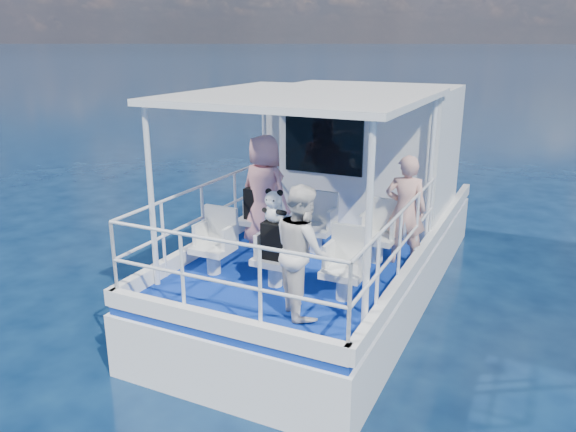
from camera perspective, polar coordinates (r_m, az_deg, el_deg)
The scene contains 20 objects.
ground at distance 8.33m, azimuth 2.21°, elevation -9.86°, with size 2000.00×2000.00×0.00m, color #071835.
hull at distance 9.16m, azimuth 4.72°, elevation -7.26°, with size 3.00×7.00×1.60m, color white.
deck at distance 8.84m, azimuth 4.85°, elevation -2.25°, with size 2.90×6.90×0.10m, color navy.
cabin at distance 9.73m, azimuth 7.77°, elevation 6.49°, with size 2.85×2.00×2.20m, color white.
canopy at distance 7.26m, azimuth 1.86°, elevation 12.08°, with size 3.00×3.20×0.08m, color white.
canopy_posts at distance 7.40m, azimuth 1.62°, elevation 3.22°, with size 2.77×2.97×2.20m.
railings at distance 7.29m, azimuth 0.54°, elevation -1.92°, with size 2.84×3.59×1.00m, color white, non-canonical shape.
seat_port_fwd at distance 8.43m, azimuth -2.79°, elevation -1.47°, with size 0.48×0.46×0.38m, color silver.
seat_center_fwd at distance 8.06m, azimuth 2.86°, elevation -2.36°, with size 0.48×0.46×0.38m, color silver.
seat_stbd_fwd at distance 7.78m, azimuth 8.99°, elevation -3.30°, with size 0.48×0.46×0.38m, color silver.
seat_port_aft at distance 7.38m, azimuth -7.58°, elevation -4.39°, with size 0.48×0.46×0.38m, color silver.
seat_center_aft at distance 6.96m, azimuth -1.31°, elevation -5.61°, with size 0.48×0.46×0.38m, color silver.
seat_stbd_aft at distance 6.64m, azimuth 5.69°, elevation -6.89°, with size 0.48×0.46×0.38m, color silver.
passenger_port_fwd at distance 8.16m, azimuth -2.44°, elevation 2.53°, with size 0.61×0.44×1.64m, color pink.
passenger_stbd_fwd at distance 7.65m, azimuth 11.85°, elevation 0.59°, with size 0.55×0.36×1.50m, color #E4A393.
passenger_stbd_aft at distance 6.10m, azimuth 1.45°, elevation -3.50°, with size 0.71×0.56×1.47m, color silver.
backpack_port at distance 8.28m, azimuth -3.16°, elevation 1.23°, with size 0.35×0.20×0.47m, color black.
backpack_center at distance 6.75m, azimuth -1.35°, elevation -2.55°, with size 0.31×0.17×0.46m, color black.
compact_camera at distance 8.21m, azimuth -3.10°, elevation 3.02°, with size 0.11×0.07×0.07m, color black.
panda at distance 6.65m, azimuth -1.40°, elevation 1.03°, with size 0.26×0.22×0.40m, color white, non-canonical shape.
Camera 1 is at (2.91, -6.81, 3.80)m, focal length 35.00 mm.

